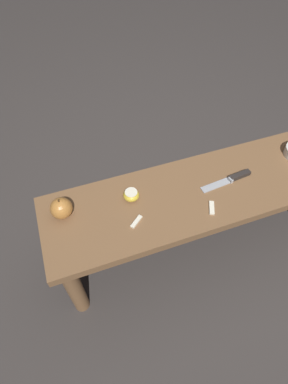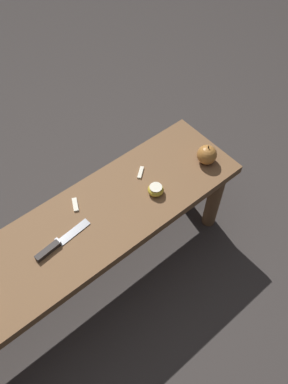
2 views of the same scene
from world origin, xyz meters
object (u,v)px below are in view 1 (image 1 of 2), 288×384
knife (233,178)px  apple_cut (131,195)px  apple_whole (61,208)px  wooden_bench (202,200)px

knife → apple_cut: (0.44, -0.05, 0.01)m
apple_whole → knife: bearing=175.1°
knife → apple_cut: 0.45m
knife → apple_whole: (0.72, -0.06, 0.03)m
wooden_bench → apple_whole: 0.60m
wooden_bench → apple_cut: bearing=-10.4°
wooden_bench → knife: (-0.14, -0.01, 0.09)m
apple_whole → apple_cut: (-0.28, 0.01, -0.02)m
wooden_bench → apple_cut: size_ratio=21.00×
apple_cut → apple_whole: bearing=-2.3°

